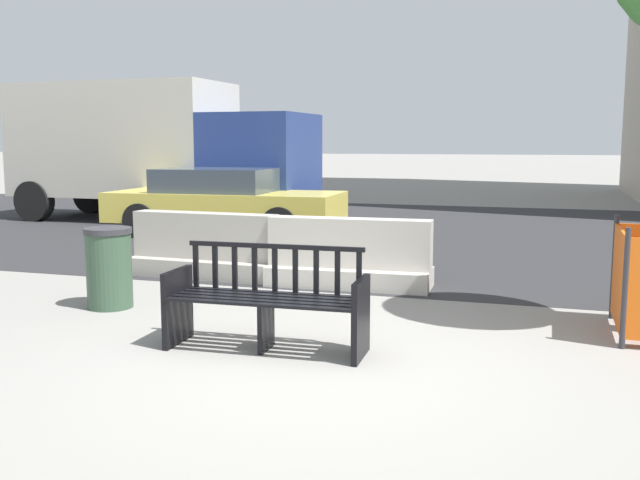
{
  "coord_description": "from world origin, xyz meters",
  "views": [
    {
      "loc": [
        1.7,
        -5.15,
        1.75
      ],
      "look_at": [
        -0.53,
        1.81,
        0.75
      ],
      "focal_mm": 40.0,
      "sensor_mm": 36.0,
      "label": 1
    }
  ],
  "objects_px": {
    "car_taxi_near": "(224,201)",
    "delivery_truck": "(154,145)",
    "street_bench": "(267,304)",
    "trash_bin": "(109,268)",
    "jersey_barrier_centre": "(349,259)",
    "jersey_barrier_left": "(205,251)"
  },
  "relations": [
    {
      "from": "car_taxi_near",
      "to": "delivery_truck",
      "type": "distance_m",
      "value": 3.3
    },
    {
      "from": "street_bench",
      "to": "trash_bin",
      "type": "bearing_deg",
      "value": 156.82
    },
    {
      "from": "street_bench",
      "to": "jersey_barrier_centre",
      "type": "height_order",
      "value": "street_bench"
    },
    {
      "from": "jersey_barrier_centre",
      "to": "car_taxi_near",
      "type": "relative_size",
      "value": 0.45
    },
    {
      "from": "jersey_barrier_centre",
      "to": "delivery_truck",
      "type": "xyz_separation_m",
      "value": [
        -6.15,
        5.85,
        1.35
      ]
    },
    {
      "from": "trash_bin",
      "to": "street_bench",
      "type": "bearing_deg",
      "value": -23.18
    },
    {
      "from": "jersey_barrier_left",
      "to": "car_taxi_near",
      "type": "height_order",
      "value": "car_taxi_near"
    },
    {
      "from": "jersey_barrier_centre",
      "to": "trash_bin",
      "type": "xyz_separation_m",
      "value": [
        -2.13,
        -1.87,
        0.09
      ]
    },
    {
      "from": "street_bench",
      "to": "car_taxi_near",
      "type": "distance_m",
      "value": 7.75
    },
    {
      "from": "jersey_barrier_centre",
      "to": "jersey_barrier_left",
      "type": "height_order",
      "value": "same"
    },
    {
      "from": "delivery_truck",
      "to": "trash_bin",
      "type": "bearing_deg",
      "value": -62.47
    },
    {
      "from": "jersey_barrier_left",
      "to": "car_taxi_near",
      "type": "xyz_separation_m",
      "value": [
        -1.61,
        3.96,
        0.31
      ]
    },
    {
      "from": "jersey_barrier_left",
      "to": "car_taxi_near",
      "type": "relative_size",
      "value": 0.45
    },
    {
      "from": "jersey_barrier_left",
      "to": "delivery_truck",
      "type": "distance_m",
      "value": 7.25
    },
    {
      "from": "delivery_truck",
      "to": "car_taxi_near",
      "type": "bearing_deg",
      "value": -35.29
    },
    {
      "from": "car_taxi_near",
      "to": "jersey_barrier_left",
      "type": "bearing_deg",
      "value": -67.89
    },
    {
      "from": "jersey_barrier_left",
      "to": "delivery_truck",
      "type": "height_order",
      "value": "delivery_truck"
    },
    {
      "from": "jersey_barrier_left",
      "to": "trash_bin",
      "type": "xyz_separation_m",
      "value": [
        -0.15,
        -1.94,
        0.09
      ]
    },
    {
      "from": "jersey_barrier_left",
      "to": "trash_bin",
      "type": "relative_size",
      "value": 2.36
    },
    {
      "from": "jersey_barrier_centre",
      "to": "car_taxi_near",
      "type": "height_order",
      "value": "car_taxi_near"
    },
    {
      "from": "jersey_barrier_left",
      "to": "trash_bin",
      "type": "height_order",
      "value": "trash_bin"
    },
    {
      "from": "jersey_barrier_left",
      "to": "trash_bin",
      "type": "bearing_deg",
      "value": -94.36
    }
  ]
}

